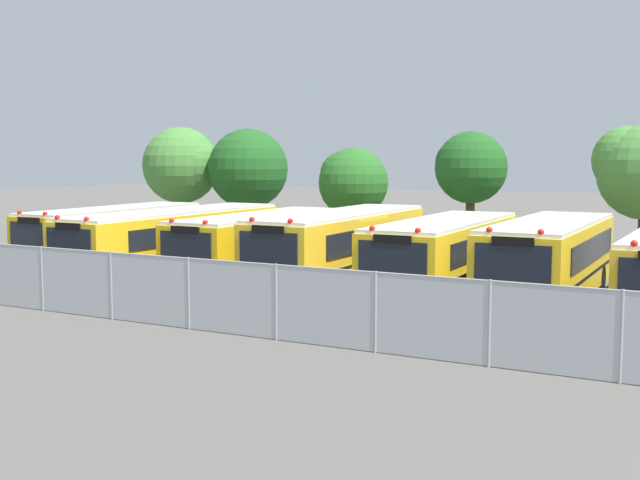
# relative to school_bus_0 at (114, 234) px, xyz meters

# --- Properties ---
(ground_plane) EXTENTS (160.00, 160.00, 0.00)m
(ground_plane) POSITION_rel_school_bus_0_xyz_m (10.89, -0.10, -1.37)
(ground_plane) COLOR #595651
(school_bus_0) EXTENTS (2.63, 9.46, 2.60)m
(school_bus_0) POSITION_rel_school_bus_0_xyz_m (0.00, 0.00, 0.00)
(school_bus_0) COLOR #EAA80C
(school_bus_0) RESTS_ON ground_plane
(school_bus_1) EXTENTS (2.72, 11.39, 2.62)m
(school_bus_1) POSITION_rel_school_bus_0_xyz_m (3.50, -0.32, 0.01)
(school_bus_1) COLOR yellow
(school_bus_1) RESTS_ON ground_plane
(school_bus_2) EXTENTS (2.62, 9.55, 2.57)m
(school_bus_2) POSITION_rel_school_bus_0_xyz_m (7.29, 0.08, -0.02)
(school_bus_2) COLOR yellow
(school_bus_2) RESTS_ON ground_plane
(school_bus_3) EXTENTS (2.63, 10.24, 2.79)m
(school_bus_3) POSITION_rel_school_bus_0_xyz_m (10.86, -0.25, 0.10)
(school_bus_3) COLOR yellow
(school_bus_3) RESTS_ON ground_plane
(school_bus_4) EXTENTS (2.76, 9.60, 2.63)m
(school_bus_4) POSITION_rel_school_bus_0_xyz_m (14.62, 0.01, 0.01)
(school_bus_4) COLOR yellow
(school_bus_4) RESTS_ON ground_plane
(school_bus_5) EXTENTS (2.58, 9.29, 2.75)m
(school_bus_5) POSITION_rel_school_bus_0_xyz_m (18.14, -0.21, 0.07)
(school_bus_5) COLOR yellow
(school_bus_5) RESTS_ON ground_plane
(tree_0) EXTENTS (4.41, 4.18, 6.23)m
(tree_0) POSITION_rel_school_bus_0_xyz_m (-3.75, 9.69, 2.74)
(tree_0) COLOR #4C3823
(tree_0) RESTS_ON ground_plane
(tree_1) EXTENTS (4.23, 4.23, 6.08)m
(tree_1) POSITION_rel_school_bus_0_xyz_m (0.03, 10.02, 2.55)
(tree_1) COLOR #4C3823
(tree_1) RESTS_ON ground_plane
(tree_2) EXTENTS (3.33, 3.33, 5.04)m
(tree_2) POSITION_rel_school_bus_0_xyz_m (6.85, 8.78, 2.08)
(tree_2) COLOR #4C3823
(tree_2) RESTS_ON ground_plane
(tree_3) EXTENTS (3.21, 3.21, 5.73)m
(tree_3) POSITION_rel_school_bus_0_xyz_m (12.51, 9.04, 2.77)
(tree_3) COLOR #4C3823
(tree_3) RESTS_ON ground_plane
(chainlink_fence) EXTENTS (27.36, 0.07, 1.95)m
(chainlink_fence) POSITION_rel_school_bus_0_xyz_m (10.48, -8.54, -0.36)
(chainlink_fence) COLOR #9EA0A3
(chainlink_fence) RESTS_ON ground_plane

